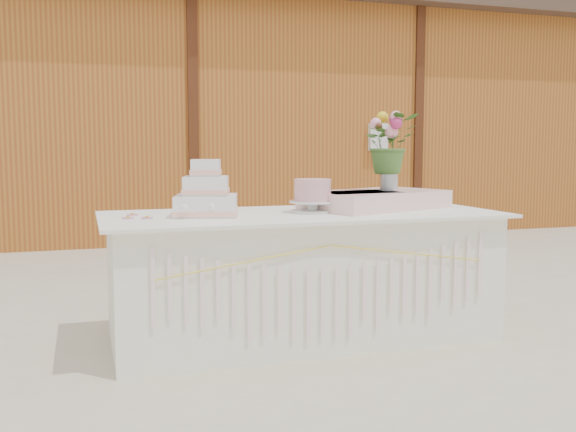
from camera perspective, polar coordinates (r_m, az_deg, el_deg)
The scene contains 9 objects.
ground at distance 4.04m, azimuth 1.32°, elevation -10.64°, with size 80.00×80.00×0.00m, color beige.
barn at distance 9.75m, azimuth -10.45°, elevation 9.01°, with size 12.60×4.60×3.30m.
cake_table at distance 3.94m, azimuth 1.36°, elevation -5.26°, with size 2.40×1.00×0.77m.
wedding_cake at distance 3.76m, azimuth -7.27°, elevation 1.73°, with size 0.44×0.44×0.33m.
pink_cake_stand at distance 3.90m, azimuth 2.20°, elevation 1.98°, with size 0.28×0.28×0.20m.
satin_runner at distance 4.19m, azimuth 7.77°, elevation 1.44°, with size 0.91×0.53×0.11m, color #FFCDCD.
flower_vase at distance 4.24m, azimuth 8.95°, elevation 3.32°, with size 0.12×0.12×0.16m, color silver.
bouquet at distance 4.23m, azimuth 9.01°, elevation 7.04°, with size 0.35×0.31×0.39m, color #416B2A.
loose_flowers at distance 3.77m, azimuth -13.34°, elevation 0.06°, with size 0.13×0.32×0.02m, color #CF7E9B, non-canonical shape.
Camera 1 is at (-1.27, -3.66, 1.16)m, focal length 40.00 mm.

